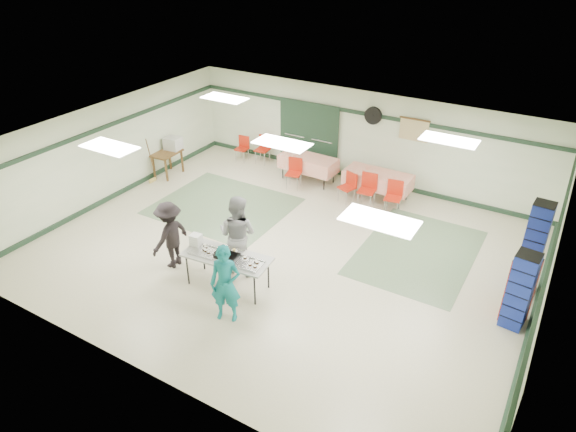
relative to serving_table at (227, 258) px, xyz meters
The scene contains 42 objects.
floor 1.96m from the serving_table, 81.71° to the left, with size 11.00×11.00×0.00m, color beige.
ceiling 2.69m from the serving_table, 81.71° to the left, with size 11.00×11.00×0.00m, color white.
wall_back 6.34m from the serving_table, 87.61° to the left, with size 11.00×11.00×0.00m, color silver.
wall_front 2.78m from the serving_table, 84.44° to the right, with size 11.00×11.00×0.00m, color silver.
wall_left 5.57m from the serving_table, 161.02° to the left, with size 9.00×9.00×0.00m, color silver.
wall_right 6.07m from the serving_table, 17.36° to the left, with size 9.00×9.00×0.00m, color silver.
trim_back 6.42m from the serving_table, 87.60° to the left, with size 11.00×0.06×0.10m, color #1C3423.
baseboard_back 6.31m from the serving_table, 87.60° to the left, with size 11.00×0.06×0.12m, color #1C3423.
trim_left 5.67m from the serving_table, 160.92° to the left, with size 9.00×0.06×0.10m, color #1C3423.
baseboard_left 5.55m from the serving_table, 160.92° to the left, with size 9.00×0.06×0.12m, color #1C3423.
trim_right 6.16m from the serving_table, 17.44° to the left, with size 9.00×0.06×0.10m, color #1C3423.
baseboard_right 6.04m from the serving_table, 17.44° to the left, with size 9.00×0.06×0.12m, color #1C3423.
green_patch_a 3.66m from the serving_table, 128.61° to the left, with size 3.50×3.00×0.01m, color slate.
green_patch_b 4.56m from the serving_table, 47.15° to the left, with size 2.50×3.50×0.01m, color slate.
double_door_left 6.54m from the serving_table, 107.25° to the left, with size 0.90×0.06×2.10m, color gray.
double_door_right 6.33m from the serving_table, 98.99° to the left, with size 0.90×0.06×2.10m, color gray.
door_frame 6.40m from the serving_table, 103.27° to the left, with size 2.00×0.03×2.15m, color #1C3423.
wall_fan 6.41m from the serving_table, 84.85° to the left, with size 0.50×0.50×0.10m, color black.
scroll_banner 6.58m from the serving_table, 74.23° to the left, with size 0.80×0.02×0.60m, color #D9C588.
serving_table is the anchor object (origin of this frame).
sheet_tray_right 0.56m from the serving_table, ahead, with size 0.56×0.43×0.02m, color silver.
sheet_tray_mid 0.12m from the serving_table, 108.67° to the left, with size 0.55×0.42×0.02m, color silver.
sheet_tray_left 0.49m from the serving_table, 166.67° to the right, with size 0.58×0.44×0.02m, color silver.
baking_pan 0.10m from the serving_table, 39.44° to the right, with size 0.48×0.30×0.08m, color black.
foam_box_stack 0.82m from the serving_table, behind, with size 0.22×0.20×0.26m, color white.
volunteer_teal 1.02m from the serving_table, 54.48° to the right, with size 0.59×0.39×1.63m, color #137B84.
volunteer_grey 0.66m from the serving_table, 103.69° to the left, with size 0.89×0.69×1.82m, color gray.
volunteer_dark 1.54m from the serving_table, behind, with size 1.02×0.59×1.58m, color black.
dining_table_a 5.53m from the serving_table, 77.76° to the left, with size 1.86×0.85×0.77m.
dining_table_b 5.50m from the serving_table, 100.76° to the left, with size 1.74×0.82×0.77m.
chair_a 4.98m from the serving_table, 77.03° to the left, with size 0.47×0.47×0.93m.
chair_b 4.87m from the serving_table, 83.35° to the left, with size 0.50×0.50×0.83m.
chair_c 5.19m from the serving_table, 69.02° to the left, with size 0.48×0.48×0.90m.
chair_d 4.98m from the serving_table, 103.57° to the left, with size 0.49×0.49×0.88m.
chair_loose_a 6.57m from the serving_table, 116.33° to the left, with size 0.44×0.44×0.88m.
chair_loose_b 6.72m from the serving_table, 122.18° to the left, with size 0.41×0.41×0.81m.
crate_stack_blue_a 6.23m from the serving_table, 29.60° to the left, with size 0.40×0.40×2.05m, color navy.
crate_stack_red 5.75m from the serving_table, 19.70° to the left, with size 0.43×0.43×1.41m, color #A81C10.
crate_stack_blue_b 5.70m from the serving_table, 18.29° to the left, with size 0.41×0.41×1.61m, color navy.
printer_table 6.06m from the serving_table, 143.77° to the left, with size 0.64×0.95×0.74m.
office_printer 6.25m from the serving_table, 141.47° to the left, with size 0.47×0.41×0.37m, color #B6B6B1.
broom 5.80m from the serving_table, 148.89° to the left, with size 0.03×0.03×1.36m, color brown.
Camera 1 is at (5.29, -8.71, 6.73)m, focal length 32.00 mm.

